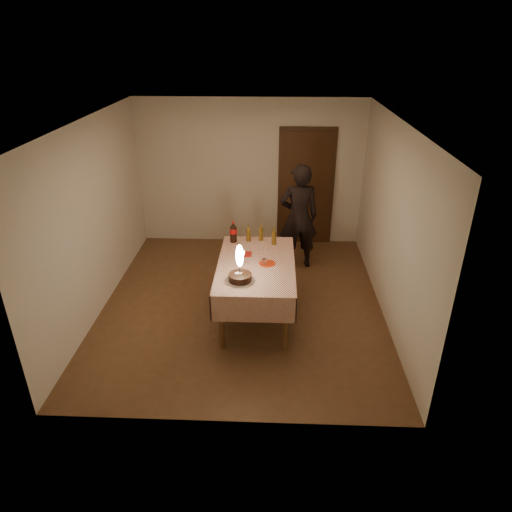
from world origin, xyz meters
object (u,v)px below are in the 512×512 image
Objects in this scene: amber_bottle_left at (248,234)px; photographer at (299,217)px; red_cup at (240,257)px; cola_bottle at (233,232)px; dining_table at (256,270)px; birthday_cake at (240,272)px; amber_bottle_right at (274,237)px; red_plate at (267,263)px; clear_cup at (264,262)px; amber_bottle_mid at (261,233)px.

amber_bottle_left is 0.15× the size of photographer.
red_cup is 0.61m from cola_bottle.
dining_table is 3.53× the size of birthday_cake.
birthday_cake is 2.17m from photographer.
amber_bottle_right is at bearing 49.72° from red_cup.
photographer is (0.62, 1.54, 0.17)m from dining_table.
dining_table is at bearing -21.47° from red_cup.
red_cup reaches higher than dining_table.
birthday_cake is 1.91× the size of amber_bottle_left.
birthday_cake is 1.53× the size of cola_bottle.
birthday_cake is at bearing -86.44° from red_cup.
red_plate is 0.63m from amber_bottle_right.
dining_table is 0.56m from birthday_cake.
amber_bottle_right reaches higher than red_cup.
dining_table is 0.80m from cola_bottle.
clear_cup is (0.29, 0.42, -0.07)m from birthday_cake.
amber_bottle_mid is (0.22, 1.21, 0.00)m from birthday_cake.
amber_bottle_left is at bearing 111.95° from red_plate.
photographer is at bearing 72.07° from clear_cup.
amber_bottle_right is (0.41, 1.08, 0.00)m from birthday_cake.
birthday_cake reaches higher than dining_table.
amber_bottle_right is at bearing -14.31° from amber_bottle_left.
photographer reaches higher than birthday_cake.
birthday_cake is 0.57m from red_cup.
birthday_cake is 1.18m from amber_bottle_left.
amber_bottle_right is 1.00× the size of amber_bottle_mid.
photographer is at bearing 68.22° from birthday_cake.
cola_bottle reaches higher than amber_bottle_left.
dining_table is at bearing -112.13° from photographer.
red_plate reaches higher than dining_table.
amber_bottle_left and amber_bottle_mid have the same top height.
red_cup is (-0.21, 0.08, 0.16)m from dining_table.
cola_bottle reaches higher than dining_table.
dining_table is at bearing -110.66° from amber_bottle_right.
photographer is (0.98, 0.87, -0.09)m from cola_bottle.
amber_bottle_right is (0.37, -0.09, 0.00)m from amber_bottle_left.
birthday_cake is at bearing -111.78° from photographer.
birthday_cake is 2.21× the size of red_plate.
amber_bottle_mid is (0.25, 0.65, 0.07)m from red_cup.
photographer is (0.58, 0.80, -0.06)m from amber_bottle_mid.
red_cup is at bearing 156.69° from clear_cup.
amber_bottle_right is at bearing 82.34° from red_plate.
red_cup is 0.69m from amber_bottle_right.
clear_cup is 0.28× the size of cola_bottle.
photographer is at bearing 72.79° from red_plate.
red_cup is at bearing -120.02° from photographer.
amber_bottle_right is at bearing 69.36° from birthday_cake.
birthday_cake is at bearing -100.25° from amber_bottle_mid.
birthday_cake is at bearing -110.64° from amber_bottle_right.
photographer is (0.80, 2.01, -0.06)m from birthday_cake.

